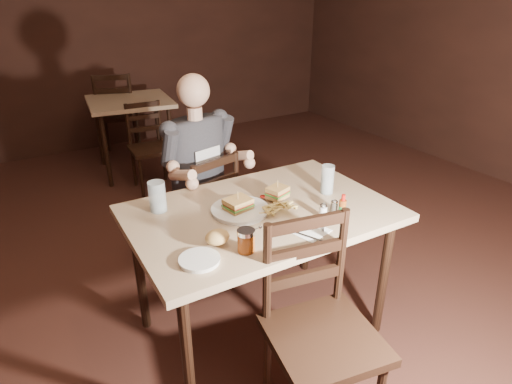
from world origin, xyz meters
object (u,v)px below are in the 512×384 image
chair_near (324,339)px  dinner_plate (240,211)px  bg_chair_far (118,115)px  syrup_dispenser (246,241)px  side_plate (200,261)px  hot_sauce (343,205)px  bg_table (130,108)px  chair_far (200,214)px  bg_chair_near (151,149)px  glass_left (157,197)px  diner (200,149)px  glass_right (327,179)px  main_table (261,223)px

chair_near → dinner_plate: size_ratio=3.34×
bg_chair_far → dinner_plate: bearing=106.2°
syrup_dispenser → side_plate: (-0.20, 0.03, -0.04)m
hot_sauce → bg_table: bearing=93.3°
chair_far → dinner_plate: size_ratio=3.09×
bg_chair_far → bg_chair_near: 1.10m
chair_near → bg_chair_far: bearing=97.4°
bg_table → glass_left: (-0.58, -2.47, 0.17)m
glass_left → dinner_plate: bearing=-33.6°
diner → glass_right: size_ratio=5.65×
bg_table → diner: bearing=-94.4°
bg_chair_near → glass_right: bearing=-78.6°
main_table → chair_far: size_ratio=1.52×
bg_chair_near → dinner_plate: 2.19m
chair_near → hot_sauce: size_ratio=8.28×
bg_table → syrup_dispenser: 3.04m
chair_far → dinner_plate: chair_far is taller
bg_chair_far → diner: size_ratio=1.09×
bg_table → bg_chair_near: bearing=-90.0°
bg_table → chair_near: 3.37m
chair_far → main_table: bearing=79.6°
hot_sauce → syrup_dispenser: (-0.56, -0.03, -0.01)m
dinner_plate → bg_table: bearing=85.0°
chair_near → syrup_dispenser: (-0.17, 0.34, 0.35)m
chair_far → glass_left: 0.73m
bg_table → glass_right: glass_right is taller
bg_chair_near → hot_sauce: 2.48m
main_table → syrup_dispenser: bearing=-131.8°
bg_chair_near → side_plate: bearing=-99.4°
chair_far → diner: bearing=90.0°
bg_chair_far → bg_chair_near: bg_chair_far is taller
dinner_plate → hot_sauce: hot_sauce is taller
bg_table → syrup_dispenser: bearing=-97.3°
diner → side_plate: diner is taller
diner → main_table: bearing=-101.1°
chair_far → chair_near: size_ratio=0.92×
bg_chair_far → glass_left: bg_chair_far is taller
syrup_dispenser → side_plate: 0.21m
chair_near → side_plate: (-0.37, 0.37, 0.30)m
dinner_plate → syrup_dispenser: bearing=-115.4°
bg_table → dinner_plate: bearing=-95.0°
glass_left → glass_right: bearing=-18.0°
bg_chair_far → hot_sauce: bg_chair_far is taller
dinner_plate → glass_left: (-0.34, 0.23, 0.07)m
dinner_plate → hot_sauce: size_ratio=2.48×
glass_right → side_plate: glass_right is taller
bg_chair_far → glass_right: size_ratio=6.13×
bg_chair_near → diner: size_ratio=0.92×
syrup_dispenser → side_plate: size_ratio=0.61×
bg_table → hot_sauce: 3.00m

